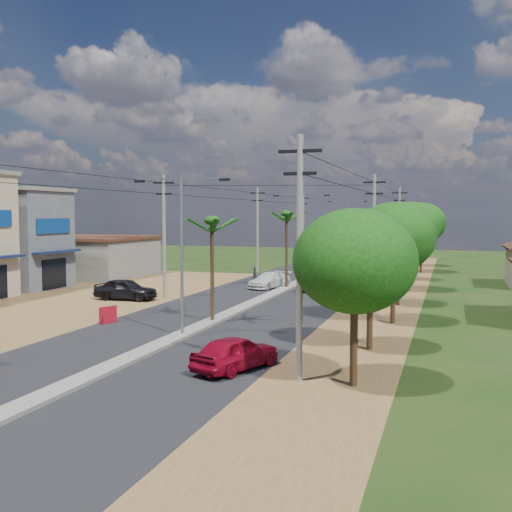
{
  "coord_description": "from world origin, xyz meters",
  "views": [
    {
      "loc": [
        12.68,
        -27.04,
        6.14
      ],
      "look_at": [
        -1.21,
        15.7,
        3.0
      ],
      "focal_mm": 42.0,
      "sensor_mm": 36.0,
      "label": 1
    }
  ],
  "objects": [
    {
      "name": "streetlight_mid",
      "position": [
        0.0,
        25.0,
        4.79
      ],
      "size": [
        5.1,
        0.18,
        8.0
      ],
      "color": "gray",
      "rests_on": "ground"
    },
    {
      "name": "dirt_lot_west",
      "position": [
        -15.0,
        8.0,
        0.02
      ],
      "size": [
        18.0,
        46.0,
        0.04
      ],
      "primitive_type": "cube",
      "color": "brown",
      "rests_on": "ground"
    },
    {
      "name": "dirt_shoulder_east",
      "position": [
        8.5,
        15.0,
        0.01
      ],
      "size": [
        5.0,
        90.0,
        0.03
      ],
      "primitive_type": "cube",
      "color": "brown",
      "rests_on": "ground"
    },
    {
      "name": "shophouse_grey",
      "position": [
        -21.98,
        14.0,
        4.16
      ],
      "size": [
        9.0,
        6.4,
        8.3
      ],
      "color": "#4C4E53",
      "rests_on": "ground"
    },
    {
      "name": "tree_east_f",
      "position": [
        9.2,
        30.0,
        3.89
      ],
      "size": [
        3.8,
        3.8,
        5.52
      ],
      "color": "black",
      "rests_on": "ground"
    },
    {
      "name": "utility_pole_e_a",
      "position": [
        7.5,
        -6.0,
        4.76
      ],
      "size": [
        1.6,
        0.24,
        9.0
      ],
      "color": "#605E56",
      "rests_on": "ground"
    },
    {
      "name": "car_white_far",
      "position": [
        -1.5,
        20.14,
        0.65
      ],
      "size": [
        3.1,
        4.79,
        1.29
      ],
      "primitive_type": "imported",
      "rotation": [
        0.0,
        0.0,
        -0.32
      ],
      "color": "silver",
      "rests_on": "ground"
    },
    {
      "name": "car_silver_mid",
      "position": [
        2.6,
        19.36,
        0.64
      ],
      "size": [
        2.15,
        4.1,
        1.29
      ],
      "primitive_type": "imported",
      "rotation": [
        0.0,
        0.0,
        2.93
      ],
      "color": "#9C9EA4",
      "rests_on": "ground"
    },
    {
      "name": "tree_east_c",
      "position": [
        9.7,
        7.0,
        4.86
      ],
      "size": [
        4.6,
        4.6,
        6.83
      ],
      "color": "black",
      "rests_on": "ground"
    },
    {
      "name": "car_parked_dark",
      "position": [
        -9.28,
        10.39,
        0.77
      ],
      "size": [
        4.56,
        1.98,
        1.53
      ],
      "primitive_type": "imported",
      "rotation": [
        0.0,
        0.0,
        1.61
      ],
      "color": "black",
      "rests_on": "ground"
    },
    {
      "name": "utility_pole_w_b",
      "position": [
        -7.0,
        12.0,
        4.76
      ],
      "size": [
        1.6,
        0.24,
        9.0
      ],
      "color": "#605E56",
      "rests_on": "ground"
    },
    {
      "name": "moto_rider_west_b",
      "position": [
        -5.0,
        26.88,
        0.55
      ],
      "size": [
        0.92,
        1.9,
        1.1
      ],
      "primitive_type": "imported",
      "rotation": [
        0.0,
        0.0,
        0.23
      ],
      "color": "black",
      "rests_on": "ground"
    },
    {
      "name": "tree_east_e",
      "position": [
        9.6,
        22.0,
        5.09
      ],
      "size": [
        4.8,
        4.8,
        7.14
      ],
      "color": "black",
      "rests_on": "ground"
    },
    {
      "name": "streetlight_near",
      "position": [
        0.0,
        0.0,
        4.79
      ],
      "size": [
        5.1,
        0.18,
        8.0
      ],
      "color": "gray",
      "rests_on": "ground"
    },
    {
      "name": "palm_median_mid",
      "position": [
        0.0,
        20.0,
        5.9
      ],
      "size": [
        2.0,
        2.0,
        6.55
      ],
      "color": "black",
      "rests_on": "ground"
    },
    {
      "name": "low_shed",
      "position": [
        -21.0,
        24.0,
        1.97
      ],
      "size": [
        10.4,
        10.4,
        3.95
      ],
      "color": "#605E56",
      "rests_on": "ground"
    },
    {
      "name": "roadside_sign",
      "position": [
        -5.5,
        2.0,
        0.49
      ],
      "size": [
        0.48,
        1.14,
        0.99
      ],
      "rotation": [
        0.0,
        0.0,
        -0.35
      ],
      "color": "maroon",
      "rests_on": "ground"
    },
    {
      "name": "road",
      "position": [
        0.0,
        15.0,
        0.02
      ],
      "size": [
        12.0,
        110.0,
        0.04
      ],
      "primitive_type": "cube",
      "color": "black",
      "rests_on": "ground"
    },
    {
      "name": "palm_median_far",
      "position": [
        0.0,
        36.0,
        5.26
      ],
      "size": [
        2.0,
        2.0,
        5.85
      ],
      "color": "black",
      "rests_on": "ground"
    },
    {
      "name": "moto_rider_west_a",
      "position": [
        -2.53,
        20.78,
        0.4
      ],
      "size": [
        0.66,
        1.58,
        0.81
      ],
      "primitive_type": "imported",
      "rotation": [
        0.0,
        0.0,
        0.08
      ],
      "color": "black",
      "rests_on": "ground"
    },
    {
      "name": "median",
      "position": [
        0.0,
        18.0,
        0.09
      ],
      "size": [
        1.0,
        90.0,
        0.18
      ],
      "primitive_type": "cube",
      "color": "#605E56",
      "rests_on": "ground"
    },
    {
      "name": "car_red_near",
      "position": [
        4.76,
        -5.28,
        0.68
      ],
      "size": [
        2.93,
        4.33,
        1.37
      ],
      "primitive_type": "imported",
      "rotation": [
        0.0,
        0.0,
        2.78
      ],
      "color": "maroon",
      "rests_on": "ground"
    },
    {
      "name": "palm_median_near",
      "position": [
        0.0,
        4.0,
        5.54
      ],
      "size": [
        2.0,
        2.0,
        6.15
      ],
      "color": "black",
      "rests_on": "ground"
    },
    {
      "name": "utility_pole_e_b",
      "position": [
        7.5,
        16.0,
        4.76
      ],
      "size": [
        1.6,
        0.24,
        9.0
      ],
      "color": "#605E56",
      "rests_on": "ground"
    },
    {
      "name": "tree_east_h",
      "position": [
        9.5,
        46.0,
        4.64
      ],
      "size": [
        4.4,
        4.4,
        6.52
      ],
      "color": "black",
      "rests_on": "ground"
    },
    {
      "name": "moto_rider_east",
      "position": [
        4.33,
        -4.43,
        0.49
      ],
      "size": [
        1.38,
        1.98,
        0.99
      ],
      "primitive_type": "imported",
      "rotation": [
        0.0,
        0.0,
        3.58
      ],
      "color": "black",
      "rests_on": "ground"
    },
    {
      "name": "tree_east_g",
      "position": [
        9.8,
        38.0,
        5.24
      ],
      "size": [
        5.0,
        5.0,
        7.38
      ],
      "color": "black",
      "rests_on": "ground"
    },
    {
      "name": "tree_east_d",
      "position": [
        9.4,
        14.0,
        4.34
      ],
      "size": [
        4.2,
        4.2,
        6.13
      ],
      "color": "black",
      "rests_on": "ground"
    },
    {
      "name": "utility_pole_w_d",
      "position": [
        -7.0,
        55.0,
        4.76
      ],
      "size": [
        1.6,
        0.24,
        9.0
      ],
      "color": "#605E56",
      "rests_on": "ground"
    },
    {
      "name": "utility_pole_e_c",
      "position": [
        7.5,
        38.0,
        4.76
      ],
      "size": [
        1.6,
        0.24,
        9.0
      ],
      "color": "#605E56",
      "rests_on": "ground"
    },
    {
      "name": "tree_east_b",
      "position": [
        9.3,
        0.0,
        4.11
      ],
      "size": [
        4.0,
        4.0,
        5.83
      ],
      "color": "black",
      "rests_on": "ground"
    },
    {
      "name": "streetlight_far",
      "position": [
        0.0,
        50.0,
        4.79
      ],
      "size": [
        5.1,
        0.18,
        8.0
      ],
      "color": "gray",
      "rests_on": "ground"
    },
    {
      "name": "utility_pole_w_c",
      "position": [
        -7.0,
        34.0,
        4.76
      ],
      "size": [
        1.6,
        0.24,
        9.0
      ],
      "color": "#605E56",
      "rests_on": "ground"
    },
    {
      "name": "ground",
      "position": [
        0.0,
        0.0,
        0.0
      ],
      "size": [
        160.0,
        160.0,
        0.0
      ],
      "primitive_type": "plane",
      "color": "black",
      "rests_on": "ground"
    },
    {
      "name": "tree_east_a",
      "position": [
        9.5,
        -6.0,
        4.49
      ],
      "size": [
        4.4,
        4.4,
        6.37
      ],
      "color": "black",
      "rests_on": "ground"
    }
  ]
}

